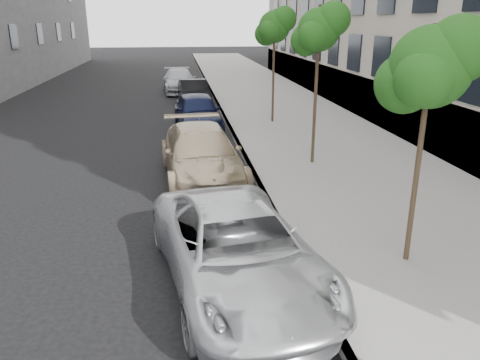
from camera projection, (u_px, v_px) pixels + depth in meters
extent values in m
plane|color=black|center=(254.00, 326.00, 7.21)|extent=(160.00, 160.00, 0.00)
cube|color=gray|center=(260.00, 92.00, 30.22)|extent=(6.40, 72.00, 0.14)
cube|color=#9E9B93|center=(212.00, 93.00, 29.83)|extent=(0.15, 72.00, 0.14)
cylinder|color=#38281C|center=(420.00, 151.00, 8.27)|extent=(0.10, 0.10, 4.29)
sphere|color=#1E5916|center=(430.00, 67.00, 7.80)|extent=(1.39, 1.39, 1.39)
sphere|color=#1E5916|center=(460.00, 49.00, 7.56)|extent=(1.11, 1.11, 1.11)
sphere|color=#1E5916|center=(404.00, 84.00, 8.10)|extent=(1.04, 1.04, 1.04)
cylinder|color=#38281C|center=(316.00, 87.00, 14.29)|extent=(0.10, 0.10, 4.76)
sphere|color=#1E5916|center=(319.00, 30.00, 13.74)|extent=(1.27, 1.27, 1.27)
sphere|color=#1E5916|center=(333.00, 19.00, 13.50)|extent=(1.01, 1.01, 1.01)
sphere|color=#1E5916|center=(306.00, 40.00, 14.04)|extent=(0.95, 0.95, 0.95)
cylinder|color=#38281C|center=(274.00, 67.00, 20.38)|extent=(0.10, 0.10, 4.77)
sphere|color=#1E5916|center=(274.00, 27.00, 19.84)|extent=(1.35, 1.35, 1.35)
sphere|color=#1E5916|center=(284.00, 19.00, 19.60)|extent=(1.08, 1.08, 1.08)
sphere|color=#1E5916|center=(266.00, 34.00, 20.13)|extent=(1.01, 1.01, 1.01)
imported|color=silver|center=(237.00, 249.00, 8.09)|extent=(3.20, 5.53, 1.45)
imported|color=#C7B08D|center=(201.00, 155.00, 13.55)|extent=(2.54, 5.48, 1.55)
imported|color=black|center=(198.00, 112.00, 19.89)|extent=(2.09, 4.65, 1.55)
imported|color=black|center=(194.00, 93.00, 25.57)|extent=(1.80, 4.29, 1.38)
imported|color=#A7AAAF|center=(180.00, 81.00, 30.34)|extent=(2.33, 5.12, 1.45)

